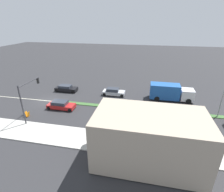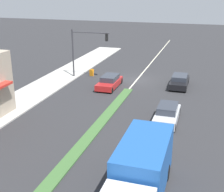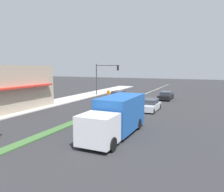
% 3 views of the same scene
% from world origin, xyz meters
% --- Properties ---
extents(ground_plane, '(160.00, 160.00, 0.00)m').
position_xyz_m(ground_plane, '(0.00, 18.00, 0.00)').
color(ground_plane, '#2B2B2D').
extents(sidewalk_right, '(4.00, 73.00, 0.12)m').
position_xyz_m(sidewalk_right, '(9.00, 18.50, 0.06)').
color(sidewalk_right, '#B2AFA8').
rests_on(sidewalk_right, ground).
extents(median_strip, '(0.90, 46.00, 0.10)m').
position_xyz_m(median_strip, '(0.00, 27.00, 0.05)').
color(median_strip, '#3D6633').
rests_on(median_strip, ground).
extents(lane_marking_center, '(0.16, 60.00, 0.01)m').
position_xyz_m(lane_marking_center, '(0.00, 0.00, 0.00)').
color(lane_marking_center, beige).
rests_on(lane_marking_center, ground).
extents(building_corner_store, '(6.57, 10.54, 5.22)m').
position_xyz_m(building_corner_store, '(11.04, 17.75, 2.73)').
color(building_corner_store, tan).
rests_on(building_corner_store, sidewalk_right).
extents(traffic_signal_main, '(4.59, 0.34, 5.60)m').
position_xyz_m(traffic_signal_main, '(6.12, 1.17, 3.90)').
color(traffic_signal_main, '#333338').
rests_on(traffic_signal_main, sidewalk_right).
extents(pedestrian, '(0.34, 0.34, 1.70)m').
position_xyz_m(pedestrian, '(9.87, 12.56, 1.01)').
color(pedestrian, '#282D42').
rests_on(pedestrian, sidewalk_right).
extents(warning_aframe_sign, '(0.45, 0.53, 0.84)m').
position_xyz_m(warning_aframe_sign, '(5.67, 0.11, 0.43)').
color(warning_aframe_sign, orange).
rests_on(warning_aframe_sign, ground).
extents(delivery_truck, '(2.44, 7.50, 2.87)m').
position_xyz_m(delivery_truck, '(-5.00, 21.31, 1.47)').
color(delivery_truck, silver).
rests_on(delivery_truck, ground).
extents(hatchback_red, '(1.84, 4.39, 1.30)m').
position_xyz_m(hatchback_red, '(2.20, 3.78, 0.62)').
color(hatchback_red, '#AD1E1E').
rests_on(hatchback_red, ground).
extents(suv_black, '(1.84, 4.36, 1.26)m').
position_xyz_m(suv_black, '(-5.00, 1.29, 0.62)').
color(suv_black, black).
rests_on(suv_black, ground).
extents(sedan_silver, '(1.77, 4.17, 1.36)m').
position_xyz_m(sedan_silver, '(-5.00, 11.06, 0.65)').
color(sedan_silver, '#B7BABF').
rests_on(sedan_silver, ground).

